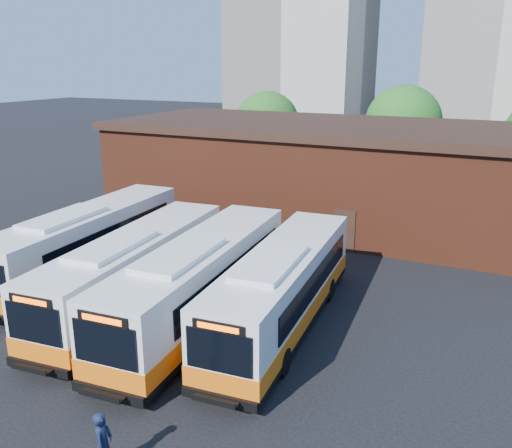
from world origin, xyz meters
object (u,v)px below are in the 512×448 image
at_px(bus_midwest, 135,274).
at_px(bus_mideast, 200,285).
at_px(transit_worker, 104,444).
at_px(bus_west, 88,244).
at_px(bus_east, 282,292).

distance_m(bus_midwest, bus_mideast, 3.19).
xyz_separation_m(bus_midwest, transit_worker, (5.45, -8.39, -0.64)).
xyz_separation_m(bus_west, bus_mideast, (7.64, -1.99, 0.02)).
distance_m(bus_mideast, transit_worker, 8.77).
bearing_deg(bus_west, bus_mideast, -17.47).
height_order(bus_midwest, bus_mideast, bus_mideast).
relative_size(bus_midwest, bus_mideast, 0.97).
height_order(bus_mideast, bus_east, bus_mideast).
relative_size(bus_east, transit_worker, 6.96).
height_order(bus_west, transit_worker, bus_west).
relative_size(bus_mideast, transit_worker, 7.28).
relative_size(bus_west, transit_worker, 7.15).
xyz_separation_m(bus_west, bus_east, (10.83, -1.01, -0.05)).
bearing_deg(bus_east, bus_west, 170.17).
bearing_deg(bus_west, bus_east, -8.19).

